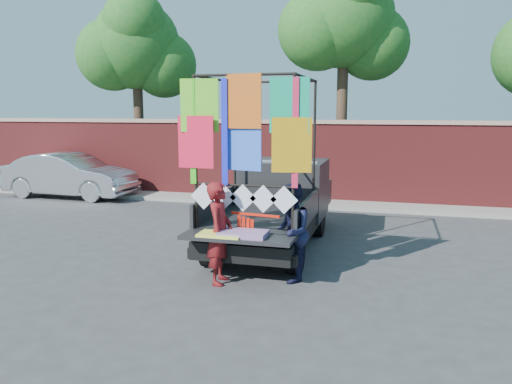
% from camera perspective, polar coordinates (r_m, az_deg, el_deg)
% --- Properties ---
extents(ground, '(90.00, 90.00, 0.00)m').
position_cam_1_polar(ground, '(9.63, -1.70, -8.33)').
color(ground, '#38383A').
rests_on(ground, ground).
extents(brick_wall, '(30.00, 0.45, 2.61)m').
position_cam_1_polar(brick_wall, '(16.07, 5.63, 3.64)').
color(brick_wall, maroon).
rests_on(brick_wall, ground).
extents(curb, '(30.00, 1.20, 0.12)m').
position_cam_1_polar(curb, '(15.57, 5.11, -1.25)').
color(curb, gray).
rests_on(curb, ground).
extents(tree_left, '(4.20, 3.30, 7.05)m').
position_cam_1_polar(tree_left, '(19.34, -13.60, 15.65)').
color(tree_left, '#38281C').
rests_on(tree_left, ground).
extents(tree_mid, '(4.20, 3.30, 7.73)m').
position_cam_1_polar(tree_mid, '(17.19, 10.09, 18.54)').
color(tree_mid, '#38281C').
rests_on(tree_mid, ground).
extents(pickup_truck, '(2.23, 5.59, 3.52)m').
position_cam_1_polar(pickup_truck, '(11.21, 2.61, -1.12)').
color(pickup_truck, black).
rests_on(pickup_truck, ground).
extents(sedan, '(4.56, 1.68, 1.49)m').
position_cam_1_polar(sedan, '(17.92, -20.50, 1.81)').
color(sedan, silver).
rests_on(sedan, ground).
extents(woman, '(0.48, 0.68, 1.74)m').
position_cam_1_polar(woman, '(8.46, -4.18, -4.71)').
color(woman, maroon).
rests_on(woman, ground).
extents(man, '(0.80, 0.94, 1.71)m').
position_cam_1_polar(man, '(8.59, 3.97, -4.61)').
color(man, '#151735').
rests_on(man, ground).
extents(streamer_bundle, '(0.88, 0.17, 0.61)m').
position_cam_1_polar(streamer_bundle, '(8.49, -0.73, -3.77)').
color(streamer_bundle, red).
rests_on(streamer_bundle, ground).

